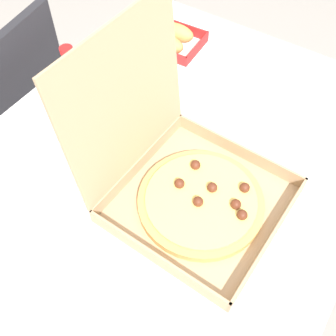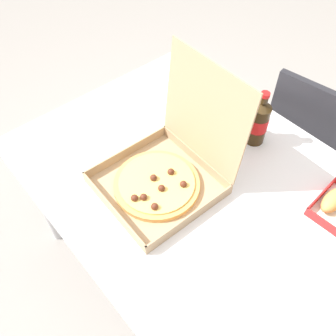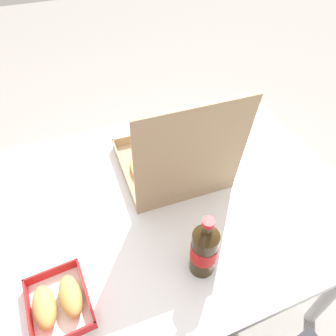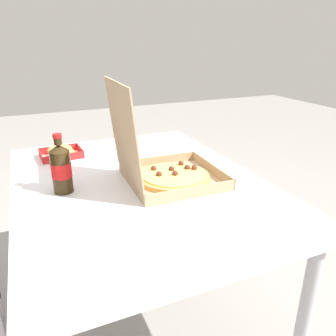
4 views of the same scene
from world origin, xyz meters
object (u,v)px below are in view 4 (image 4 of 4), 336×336
at_px(pizza_box_open, 164,169).
at_px(cola_bottle, 61,168).
at_px(paper_menu, 131,147).
at_px(bread_side_box, 61,153).

distance_m(pizza_box_open, cola_bottle, 0.39).
bearing_deg(paper_menu, bread_side_box, 67.98).
relative_size(bread_side_box, paper_menu, 0.94).
height_order(bread_side_box, paper_menu, bread_side_box).
distance_m(bread_side_box, paper_menu, 0.36).
height_order(pizza_box_open, paper_menu, pizza_box_open).
distance_m(pizza_box_open, paper_menu, 0.48).
bearing_deg(bread_side_box, paper_menu, -86.97).
xyz_separation_m(pizza_box_open, paper_menu, (0.48, -0.01, -0.06)).
bearing_deg(paper_menu, pizza_box_open, 153.64).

